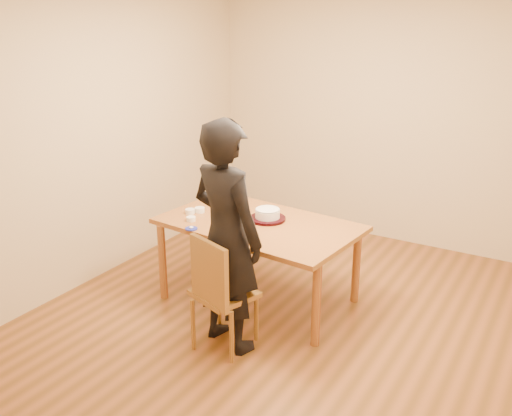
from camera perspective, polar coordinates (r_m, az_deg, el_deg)
The scene contains 16 objects.
room_shell at distance 4.74m, azimuth 5.09°, elevation 4.99°, with size 4.00×4.50×2.70m.
dining_table at distance 4.99m, azimuth 0.29°, elevation -1.68°, with size 1.69×1.01×0.04m, color brown.
dining_chair at distance 4.43m, azimuth -3.18°, elevation -8.52°, with size 0.42×0.42×0.04m, color brown.
cake_plate at distance 5.03m, azimuth 1.16°, elevation -1.08°, with size 0.32×0.32×0.02m, color #C30D38.
cake at distance 5.01m, azimuth 1.16°, elevation -0.57°, with size 0.22×0.22×0.07m, color white.
frosting_dome at distance 5.00m, azimuth 1.17°, elevation -0.06°, with size 0.21×0.21×0.03m, color white.
frosting_tub at distance 4.75m, azimuth -3.12°, elevation -2.07°, with size 0.08×0.08×0.07m, color white.
frosting_lid at distance 4.86m, azimuth -6.49°, elevation -2.06°, with size 0.11×0.11×0.01m, color #172199.
frosting_dollop at distance 4.85m, azimuth -6.49°, elevation -1.91°, with size 0.04×0.04×0.02m, color white.
ramekin_green at distance 5.04m, azimuth -6.52°, elevation -1.09°, with size 0.08×0.08×0.04m, color white.
ramekin_yellow at distance 5.25m, azimuth -5.65°, elevation -0.19°, with size 0.09×0.09×0.04m, color white.
ramekin_multi at distance 5.22m, azimuth -6.61°, elevation -0.33°, with size 0.09×0.09×0.04m, color white.
candy_box_pink at distance 5.53m, azimuth -3.94°, elevation 0.80°, with size 0.14×0.07×0.02m, color #D1318A.
candy_box_green at distance 5.53m, azimuth -3.96°, elevation 1.01°, with size 0.12×0.06×0.02m, color green.
spatula at distance 4.61m, azimuth -3.88°, elevation -3.20°, with size 0.14×0.01×0.01m, color black.
person at distance 4.27m, azimuth -2.95°, elevation -2.91°, with size 0.66×0.43×1.81m, color black.
Camera 1 is at (1.98, -3.80, 2.52)m, focal length 40.00 mm.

